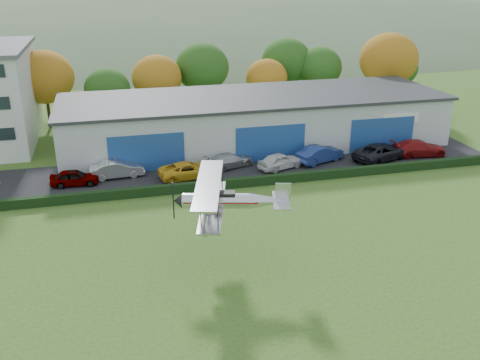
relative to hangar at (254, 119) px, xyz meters
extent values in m
plane|color=#2F5A1C|center=(-5.00, -27.98, -2.66)|extent=(300.00, 300.00, 0.00)
cube|color=black|center=(-2.00, -6.98, -2.63)|extent=(48.00, 9.00, 0.05)
cube|color=black|center=(-2.00, -11.78, -2.26)|extent=(46.00, 0.60, 0.80)
cube|color=#B2B7BC|center=(0.00, 0.02, -0.16)|extent=(40.00, 12.00, 5.00)
cube|color=#2D3033|center=(0.00, 0.02, 2.49)|extent=(40.60, 12.60, 0.30)
cube|color=navy|center=(-12.00, -6.03, -0.86)|extent=(7.00, 0.12, 3.60)
cube|color=navy|center=(0.00, -6.03, -0.86)|extent=(7.00, 0.12, 3.60)
cube|color=navy|center=(12.00, -6.03, -0.86)|extent=(7.00, 0.12, 3.60)
cylinder|color=#3D2614|center=(-22.00, 12.02, -1.08)|extent=(0.36, 0.36, 3.15)
ellipsoid|color=#9E6A13|center=(-22.00, 12.02, 3.37)|extent=(6.84, 6.84, 6.16)
cylinder|color=#3D2614|center=(-15.00, 10.02, -1.43)|extent=(0.36, 0.36, 2.45)
ellipsoid|color=#1E4C14|center=(-15.00, 10.02, 2.03)|extent=(5.32, 5.32, 4.79)
cylinder|color=#3D2614|center=(-9.00, 12.02, -1.26)|extent=(0.36, 0.36, 2.80)
ellipsoid|color=#9E6A13|center=(-9.00, 12.02, 2.70)|extent=(6.08, 6.08, 5.47)
cylinder|color=#3D2614|center=(-3.00, 14.02, -1.08)|extent=(0.36, 0.36, 3.15)
ellipsoid|color=#1E4C14|center=(-3.00, 14.02, 3.37)|extent=(6.84, 6.84, 6.16)
cylinder|color=#3D2614|center=(5.00, 12.02, -1.43)|extent=(0.36, 0.36, 2.45)
ellipsoid|color=#9E6A13|center=(5.00, 12.02, 2.03)|extent=(5.32, 5.32, 4.79)
cylinder|color=#3D2614|center=(13.00, 14.02, -1.26)|extent=(0.36, 0.36, 2.80)
ellipsoid|color=#1E4C14|center=(13.00, 14.02, 2.70)|extent=(6.08, 6.08, 5.47)
cylinder|color=#3D2614|center=(21.00, 10.02, -0.91)|extent=(0.36, 0.36, 3.50)
ellipsoid|color=#9E6A13|center=(21.00, 10.02, 4.04)|extent=(7.60, 7.60, 6.84)
cylinder|color=#3D2614|center=(25.00, 14.02, -1.43)|extent=(0.36, 0.36, 2.45)
ellipsoid|color=#1E4C14|center=(25.00, 14.02, 2.03)|extent=(5.32, 5.32, 4.79)
cylinder|color=#3D2614|center=(9.00, 16.02, -1.08)|extent=(0.36, 0.36, 3.15)
ellipsoid|color=#1E4C14|center=(9.00, 16.02, 3.37)|extent=(6.84, 6.84, 6.16)
ellipsoid|color=#4C6642|center=(15.00, 112.02, -18.06)|extent=(320.00, 196.00, 56.00)
ellipsoid|color=#4C6642|center=(85.00, 112.02, -12.56)|extent=(240.00, 126.00, 36.00)
imported|color=gray|center=(-18.51, -7.95, -1.90)|extent=(4.20, 1.84, 1.41)
imported|color=silver|center=(-14.82, -6.92, -1.81)|extent=(4.95, 2.15, 1.58)
imported|color=gold|center=(-8.62, -8.63, -1.87)|extent=(5.61, 3.29, 1.46)
imported|color=silver|center=(-4.32, -6.85, -1.91)|extent=(5.19, 3.45, 1.40)
imported|color=silver|center=(0.25, -8.39, -1.85)|extent=(4.78, 3.20, 1.51)
imported|color=navy|center=(4.57, -7.58, -1.77)|extent=(5.37, 3.52, 1.67)
imported|color=black|center=(10.60, -8.50, -1.77)|extent=(6.62, 4.90, 1.67)
imported|color=maroon|center=(15.01, -8.26, -1.80)|extent=(5.73, 2.77, 1.61)
cylinder|color=silver|center=(-9.14, -23.88, 1.71)|extent=(4.25, 2.00, 0.98)
cone|color=silver|center=(-5.98, -24.71, 1.71)|extent=(2.57, 1.56, 0.98)
cone|color=black|center=(-11.40, -23.29, 1.71)|extent=(0.78, 1.09, 0.98)
cube|color=maroon|center=(-8.82, -23.97, 1.76)|extent=(4.68, 2.13, 0.07)
cube|color=black|center=(-8.61, -24.02, 2.16)|extent=(1.43, 0.96, 0.27)
cube|color=silver|center=(-9.35, -23.83, 1.38)|extent=(3.30, 7.93, 0.11)
cube|color=silver|center=(-9.56, -23.77, 2.85)|extent=(3.52, 8.38, 0.11)
cylinder|color=black|center=(-10.54, -26.44, 2.12)|extent=(0.08, 0.08, 1.42)
cylinder|color=black|center=(-9.59, -26.69, 2.12)|extent=(0.08, 0.08, 1.42)
cylinder|color=black|center=(-9.11, -20.97, 2.12)|extent=(0.08, 0.08, 1.42)
cylinder|color=black|center=(-8.16, -21.21, 2.12)|extent=(0.08, 0.08, 1.42)
cylinder|color=black|center=(-9.66, -24.14, 2.47)|extent=(0.12, 0.24, 0.81)
cylinder|color=black|center=(-9.46, -23.40, 2.47)|extent=(0.12, 0.24, 0.81)
cylinder|color=black|center=(-9.89, -24.16, 0.78)|extent=(0.27, 0.75, 1.33)
cylinder|color=black|center=(-9.65, -23.27, 0.78)|extent=(0.27, 0.75, 1.33)
cylinder|color=black|center=(-9.77, -23.72, 0.13)|extent=(0.60, 2.02, 0.08)
cylinder|color=black|center=(-10.02, -24.66, 0.13)|extent=(0.71, 0.32, 0.70)
cylinder|color=black|center=(-9.52, -22.77, 0.13)|extent=(0.71, 0.32, 0.70)
cylinder|color=black|center=(-5.24, -24.90, 1.43)|extent=(0.40, 0.16, 0.46)
cube|color=silver|center=(-5.24, -24.90, 1.76)|extent=(1.67, 2.99, 0.07)
cube|color=silver|center=(-5.14, -24.93, 2.31)|extent=(0.96, 0.31, 1.20)
cube|color=black|center=(-11.69, -23.21, 1.71)|extent=(0.10, 0.14, 2.39)
camera|label=1|loc=(-15.06, -53.41, 15.06)|focal=39.84mm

